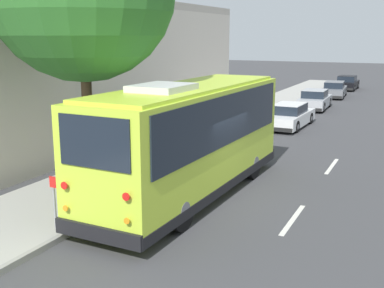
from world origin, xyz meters
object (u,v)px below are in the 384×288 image
object	(u,v)px
parked_sedan_black	(347,83)
sign_post_near	(54,202)
fire_hydrant	(215,135)
parked_sedan_gray	(334,90)
parked_sedan_silver	(315,100)
parked_sedan_white	(290,116)
shuttle_bus	(190,135)
sign_post_far	(101,175)

from	to	relation	value
parked_sedan_black	sign_post_near	world-z (taller)	sign_post_near
fire_hydrant	parked_sedan_black	bearing A→B (deg)	-3.84
parked_sedan_gray	parked_sedan_silver	bearing A→B (deg)	175.11
sign_post_near	parked_sedan_gray	bearing A→B (deg)	-2.84
parked_sedan_white	shuttle_bus	bearing A→B (deg)	-177.63
parked_sedan_white	sign_post_near	xyz separation A→B (m)	(-16.72, 1.59, 0.25)
sign_post_near	sign_post_far	xyz separation A→B (m)	(1.92, 0.00, 0.17)
sign_post_near	sign_post_far	bearing A→B (deg)	0.00
parked_sedan_black	shuttle_bus	bearing A→B (deg)	-179.62
parked_sedan_white	parked_sedan_gray	bearing A→B (deg)	1.88
sign_post_near	sign_post_far	world-z (taller)	sign_post_far
shuttle_bus	parked_sedan_black	world-z (taller)	shuttle_bus
sign_post_near	fire_hydrant	xyz separation A→B (m)	(10.51, 0.15, -0.29)
fire_hydrant	sign_post_far	bearing A→B (deg)	-178.99
parked_sedan_black	fire_hydrant	bearing A→B (deg)	176.40
shuttle_bus	sign_post_near	world-z (taller)	shuttle_bus
sign_post_near	fire_hydrant	world-z (taller)	sign_post_near
parked_sedan_white	parked_sedan_gray	distance (m)	14.41
parked_sedan_gray	parked_sedan_black	distance (m)	6.21
shuttle_bus	fire_hydrant	bearing A→B (deg)	18.01
fire_hydrant	parked_sedan_white	bearing A→B (deg)	-15.65
parked_sedan_silver	sign_post_far	size ratio (longest dim) A/B	2.65
shuttle_bus	parked_sedan_white	bearing A→B (deg)	2.32
parked_sedan_white	parked_sedan_silver	distance (m)	7.22
sign_post_far	shuttle_bus	bearing A→B (deg)	-38.74
parked_sedan_gray	sign_post_near	bearing A→B (deg)	173.02
parked_sedan_black	sign_post_far	xyz separation A→B (m)	(-35.43, 1.65, 0.43)
parked_sedan_silver	fire_hydrant	distance (m)	13.53
parked_sedan_white	parked_sedan_silver	size ratio (longest dim) A/B	1.07
parked_sedan_silver	parked_sedan_white	bearing A→B (deg)	179.26
parked_sedan_white	parked_sedan_black	xyz separation A→B (m)	(20.62, -0.06, -0.01)
parked_sedan_gray	parked_sedan_black	bearing A→B (deg)	-5.09
parked_sedan_silver	sign_post_near	distance (m)	23.99
parked_sedan_white	sign_post_far	size ratio (longest dim) A/B	2.83
parked_sedan_silver	parked_sedan_gray	bearing A→B (deg)	-2.56
parked_sedan_gray	parked_sedan_black	xyz separation A→B (m)	(6.21, -0.10, 0.00)
parked_sedan_silver	sign_post_near	xyz separation A→B (m)	(-23.94, 1.45, 0.24)
parked_sedan_gray	sign_post_far	size ratio (longest dim) A/B	2.81
parked_sedan_black	sign_post_far	distance (m)	35.47
parked_sedan_silver	fire_hydrant	xyz separation A→B (m)	(-13.43, 1.60, -0.05)
fire_hydrant	parked_sedan_silver	bearing A→B (deg)	-6.81
parked_sedan_black	sign_post_far	world-z (taller)	sign_post_far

